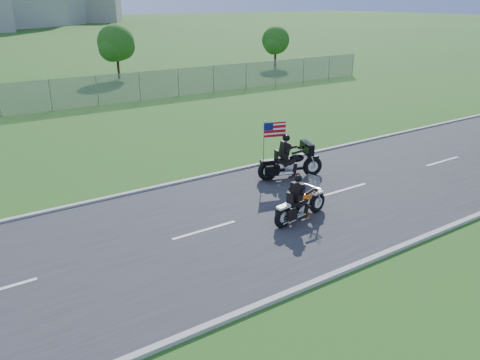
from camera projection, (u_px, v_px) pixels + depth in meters
ground at (257, 216)px, 15.49m from camera, size 420.00×420.00×0.00m
road at (257, 215)px, 15.48m from camera, size 120.00×8.00×0.04m
curb_north at (199, 178)px, 18.63m from camera, size 120.00×0.18×0.12m
curb_south at (346, 270)px, 12.31m from camera, size 120.00×0.18×0.12m
tree_fence_near at (117, 45)px, 40.92m from camera, size 3.52×3.28×4.75m
tree_fence_far at (276, 42)px, 47.65m from camera, size 3.08×2.87×4.20m
motorcycle_lead at (300, 206)px, 15.01m from camera, size 2.40×0.83×1.62m
motorcycle_follow at (290, 164)px, 18.51m from camera, size 2.68×1.27×2.29m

